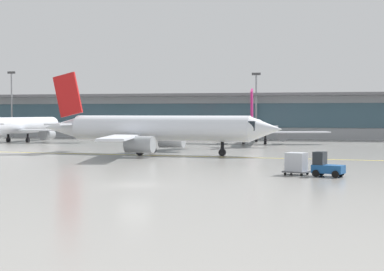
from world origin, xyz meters
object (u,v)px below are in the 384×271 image
at_px(apron_light_mast_1, 256,103).
at_px(gate_airplane_1, 255,128).
at_px(apron_light_mast_0, 12,101).
at_px(cargo_dolly_lead, 296,163).
at_px(gate_airplane_0, 22,126).
at_px(baggage_tug, 326,166).
at_px(taxiing_regional_jet, 157,129).

bearing_deg(apron_light_mast_1, gate_airplane_1, -84.17).
height_order(gate_airplane_1, apron_light_mast_1, apron_light_mast_1).
bearing_deg(apron_light_mast_1, apron_light_mast_0, -179.00).
height_order(cargo_dolly_lead, apron_light_mast_1, apron_light_mast_1).
relative_size(gate_airplane_1, apron_light_mast_1, 2.06).
height_order(gate_airplane_0, baggage_tug, gate_airplane_0).
bearing_deg(apron_light_mast_0, gate_airplane_1, -16.20).
height_order(baggage_tug, apron_light_mast_0, apron_light_mast_0).
bearing_deg(apron_light_mast_1, taxiing_regional_jet, -98.81).
bearing_deg(baggage_tug, apron_light_mast_1, 119.93).
bearing_deg(baggage_tug, gate_airplane_0, 156.05).
bearing_deg(gate_airplane_0, cargo_dolly_lead, -130.06).
height_order(gate_airplane_0, apron_light_mast_1, apron_light_mast_1).
xyz_separation_m(baggage_tug, cargo_dolly_lead, (-2.51, 0.85, 0.16)).
bearing_deg(apron_light_mast_0, cargo_dolly_lead, -46.41).
bearing_deg(apron_light_mast_0, gate_airplane_0, -56.17).
bearing_deg(taxiing_regional_jet, apron_light_mast_0, 140.43).
bearing_deg(taxiing_regional_jet, baggage_tug, -42.33).
relative_size(gate_airplane_1, taxiing_regional_jet, 0.84).
distance_m(baggage_tug, apron_light_mast_0, 98.70).
height_order(gate_airplane_1, taxiing_regional_jet, taxiing_regional_jet).
height_order(gate_airplane_0, apron_light_mast_0, apron_light_mast_0).
distance_m(gate_airplane_1, apron_light_mast_1, 18.02).
xyz_separation_m(cargo_dolly_lead, apron_light_mast_1, (-11.74, 70.55, 6.48)).
bearing_deg(taxiing_regional_jet, gate_airplane_0, 146.20).
distance_m(taxiing_regional_jet, baggage_tug, 32.17).
distance_m(gate_airplane_1, cargo_dolly_lead, 54.20).
height_order(gate_airplane_1, baggage_tug, gate_airplane_1).
bearing_deg(baggage_tug, apron_light_mast_0, 152.95).
relative_size(baggage_tug, cargo_dolly_lead, 1.16).
xyz_separation_m(taxiing_regional_jet, apron_light_mast_0, (-47.11, 46.78, 4.73)).
xyz_separation_m(gate_airplane_1, apron_light_mast_0, (-56.28, 16.35, 5.25)).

